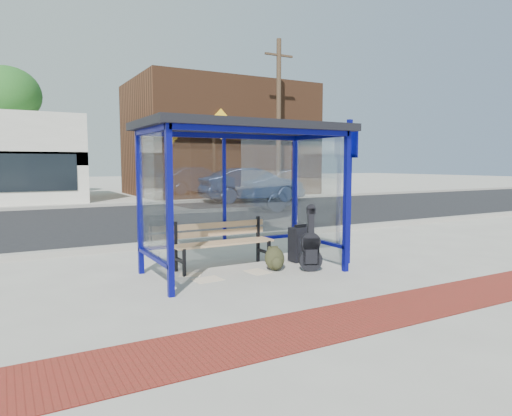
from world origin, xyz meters
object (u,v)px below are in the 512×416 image
fire_hydrant (298,188)px  backpack (275,259)px  guitar_bag (311,248)px  bench (222,241)px  suitcase (300,244)px  parked_car (252,185)px

fire_hydrant → backpack: bearing=-125.6°
guitar_bag → backpack: size_ratio=2.61×
guitar_bag → backpack: (-0.48, 0.34, -0.19)m
bench → guitar_bag: guitar_bag is taller
suitcase → bench: bearing=167.7°
guitar_bag → suitcase: (0.29, 0.72, -0.07)m
guitar_bag → fire_hydrant: bearing=79.9°
guitar_bag → fire_hydrant: 17.31m
backpack → fire_hydrant: (10.08, 14.07, 0.26)m
fire_hydrant → guitar_bag: bearing=-123.7°
bench → guitar_bag: (1.17, -0.94, -0.09)m
guitar_bag → parked_car: size_ratio=0.22×
backpack → bench: bearing=150.8°
suitcase → parked_car: 13.16m
bench → backpack: size_ratio=4.38×
parked_car → suitcase: bearing=159.9°
guitar_bag → suitcase: size_ratio=1.54×
bench → fire_hydrant: 17.24m
parked_car → fire_hydrant: size_ratio=5.79×
backpack → parked_car: parked_car is taller
guitar_bag → fire_hydrant: guitar_bag is taller
suitcase → parked_car: (5.51, 11.95, 0.47)m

